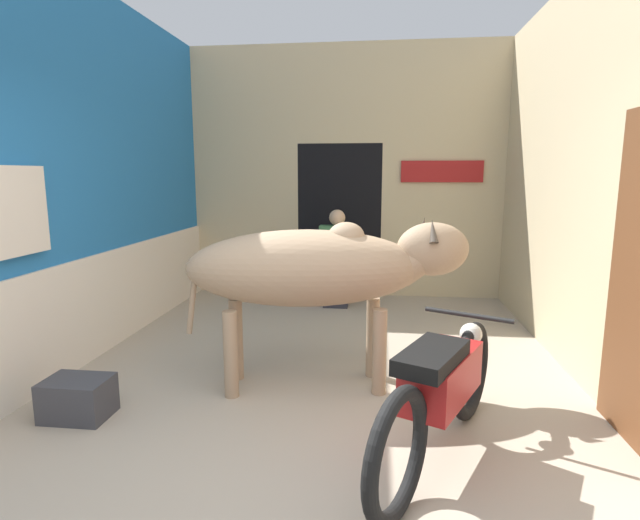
{
  "coord_description": "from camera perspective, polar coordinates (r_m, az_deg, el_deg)",
  "views": [
    {
      "loc": [
        0.49,
        -2.27,
        1.69
      ],
      "look_at": [
        -0.03,
        2.08,
        0.93
      ],
      "focal_mm": 28.0,
      "sensor_mm": 36.0,
      "label": 1
    }
  ],
  "objects": [
    {
      "name": "ground_plane",
      "position": [
        2.87,
        -4.86,
        -26.21
      ],
      "size": [
        30.0,
        30.0,
        0.0
      ],
      "primitive_type": "plane",
      "color": "tan"
    },
    {
      "name": "wall_left_shopfront",
      "position": [
        5.31,
        -23.99,
        8.48
      ],
      "size": [
        0.25,
        4.62,
        3.39
      ],
      "color": "#236BAD",
      "rests_on": "ground_plane"
    },
    {
      "name": "wall_back_with_doorway",
      "position": [
        7.18,
        2.77,
        7.81
      ],
      "size": [
        4.25,
        0.93,
        3.39
      ],
      "color": "#C6B289",
      "rests_on": "ground_plane"
    },
    {
      "name": "wall_right_with_door",
      "position": [
        4.84,
        28.0,
        8.53
      ],
      "size": [
        0.22,
        4.62,
        3.39
      ],
      "color": "#C6B289",
      "rests_on": "ground_plane"
    },
    {
      "name": "cow",
      "position": [
        3.87,
        0.15,
        -0.96
      ],
      "size": [
        2.25,
        0.92,
        1.36
      ],
      "color": "tan",
      "rests_on": "ground_plane"
    },
    {
      "name": "motorcycle_near",
      "position": [
        3.09,
        13.7,
        -14.07
      ],
      "size": [
        0.93,
        1.77,
        0.79
      ],
      "color": "black",
      "rests_on": "ground_plane"
    },
    {
      "name": "shopkeeper_seated",
      "position": [
        6.4,
        1.92,
        0.45
      ],
      "size": [
        0.45,
        0.33,
        1.24
      ],
      "color": "#282833",
      "rests_on": "ground_plane"
    },
    {
      "name": "plastic_stool",
      "position": [
        6.65,
        -0.93,
        -2.78
      ],
      "size": [
        0.36,
        0.36,
        0.44
      ],
      "color": "#DB6093",
      "rests_on": "ground_plane"
    },
    {
      "name": "crate",
      "position": [
        3.99,
        -25.95,
        -14.02
      ],
      "size": [
        0.44,
        0.32,
        0.28
      ],
      "color": "#38383D",
      "rests_on": "ground_plane"
    }
  ]
}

